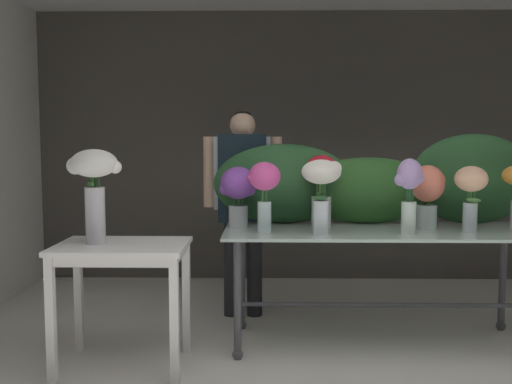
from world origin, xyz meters
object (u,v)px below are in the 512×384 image
Objects in this scene: vase_violet_lilies at (238,190)px; vase_white_roses_tall at (94,181)px; florist at (243,190)px; vase_fuchsia_roses at (264,186)px; display_table_glass at (380,247)px; vase_crimson_snapdragons at (322,185)px; vase_coral_hydrangea at (427,190)px; side_table_white at (122,260)px; vase_peach_stock at (471,188)px; vase_lilac_anemones at (409,189)px; vase_ivory_carnations at (322,183)px.

vase_violet_lilies is 0.73× the size of vase_white_roses_tall.
florist is 3.51× the size of vase_fuchsia_roses.
vase_crimson_snapdragons reaches higher than display_table_glass.
vase_white_roses_tall is (-2.15, -0.47, 0.09)m from vase_coral_hydrangea.
vase_peach_stock is (2.23, 0.33, 0.42)m from side_table_white.
vase_fuchsia_roses is at bearing -148.93° from vase_crimson_snapdragons.
vase_crimson_snapdragons is 0.87× the size of vase_white_roses_tall.
vase_peach_stock is at bearing 8.34° from side_table_white.
vase_lilac_anemones is 1.16× the size of vase_violet_lilies.
side_table_white is 1.38× the size of vase_white_roses_tall.
vase_coral_hydrangea is (0.75, 0.27, -0.07)m from vase_ivory_carnations.
vase_fuchsia_roses is (-0.37, 0.07, -0.02)m from vase_ivory_carnations.
vase_coral_hydrangea reaches higher than display_table_glass.
vase_white_roses_tall reaches higher than vase_ivory_carnations.
vase_fuchsia_roses is 0.28m from vase_violet_lilies.
vase_ivory_carnations reaches higher than vase_peach_stock.
vase_white_roses_tall is (-1.82, -0.42, 0.48)m from display_table_glass.
side_table_white is 1.34m from vase_ivory_carnations.
vase_crimson_snapdragons is (0.40, 0.24, -0.01)m from vase_fuchsia_roses.
vase_peach_stock is at bearing 6.99° from vase_ivory_carnations.
vase_lilac_anemones reaches higher than vase_fuchsia_roses.
display_table_glass is 1.71m from side_table_white.
side_table_white is at bearing -162.70° from vase_fuchsia_roses.
vase_fuchsia_roses is at bearing -169.78° from vase_coral_hydrangea.
vase_ivory_carnations is at bearing -178.37° from vase_lilac_anemones.
vase_fuchsia_roses is 0.80× the size of vase_white_roses_tall.
vase_violet_lilies is (-0.01, -0.56, 0.05)m from florist.
vase_peach_stock is at bearing -5.90° from vase_violet_lilies.
vase_crimson_snapdragons is 0.72m from vase_coral_hydrangea.
vase_lilac_anemones reaches higher than display_table_glass.
display_table_glass is 4.36× the size of vase_lilac_anemones.
display_table_glass is 1.04m from vase_violet_lilies.
vase_violet_lilies reaches higher than side_table_white.
florist is 1.69m from vase_peach_stock.
vase_coral_hydrangea is (1.98, 0.47, 0.39)m from side_table_white.
vase_lilac_anemones is 1.05× the size of vase_fuchsia_roses.
florist is at bearing 136.65° from vase_crimson_snapdragons.
vase_lilac_anemones is 0.31m from vase_coral_hydrangea.
vase_peach_stock is 0.75× the size of vase_white_roses_tall.
vase_peach_stock is at bearing 13.76° from vase_lilac_anemones.
vase_crimson_snapdragons is at bearing 21.92° from side_table_white.
vase_crimson_snapdragons is at bearing 31.07° from vase_fuchsia_roses.
vase_lilac_anemones is 1.97m from vase_white_roses_tall.
vase_violet_lilies is (-1.53, 0.16, -0.03)m from vase_peach_stock.
vase_white_roses_tall is (-1.40, -0.20, 0.03)m from vase_ivory_carnations.
florist is at bearing 50.52° from vase_white_roses_tall.
vase_fuchsia_roses is 0.92× the size of vase_crimson_snapdragons.
vase_lilac_anemones is 0.97× the size of vase_crimson_snapdragons.
display_table_glass is at bearing 13.03° from vase_white_roses_tall.
display_table_glass is 0.71m from vase_peach_stock.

